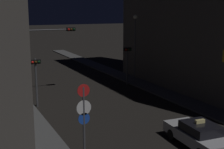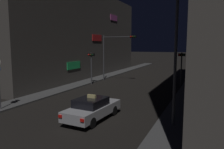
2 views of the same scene
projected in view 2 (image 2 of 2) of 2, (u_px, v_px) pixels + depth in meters
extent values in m
cube|color=#4C4C4C|center=(101.00, 78.00, 32.32)|extent=(2.02, 54.49, 0.13)
cube|color=#4C4C4C|center=(193.00, 83.00, 27.40)|extent=(2.02, 54.49, 0.13)
cube|color=#514C47|center=(78.00, 35.00, 33.79)|extent=(6.28, 31.10, 12.47)
cube|color=#26CC66|center=(74.00, 65.00, 27.40)|extent=(0.08, 2.80, 0.90)
cube|color=red|center=(97.00, 38.00, 32.60)|extent=(0.08, 2.80, 0.90)
cube|color=#D859B2|center=(114.00, 18.00, 37.80)|extent=(0.08, 2.80, 0.90)
cube|color=yellow|center=(197.00, 54.00, 14.22)|extent=(0.08, 2.80, 0.90)
cube|color=#B7B7BC|center=(93.00, 110.00, 14.26)|extent=(2.11, 4.52, 0.60)
cube|color=black|center=(91.00, 102.00, 14.02)|extent=(1.72, 2.09, 0.50)
cube|color=red|center=(60.00, 116.00, 12.65)|extent=(0.24, 0.08, 0.16)
cube|color=red|center=(82.00, 120.00, 11.96)|extent=(0.24, 0.08, 0.16)
cylinder|color=black|center=(94.00, 108.00, 15.87)|extent=(0.26, 0.65, 0.64)
cylinder|color=black|center=(114.00, 111.00, 15.13)|extent=(0.26, 0.65, 0.64)
cylinder|color=black|center=(69.00, 119.00, 13.47)|extent=(0.26, 0.65, 0.64)
cylinder|color=black|center=(92.00, 123.00, 12.74)|extent=(0.26, 0.65, 0.64)
cube|color=#F4E08C|center=(92.00, 96.00, 14.06)|extent=(0.57, 0.22, 0.20)
cylinder|color=#47474C|center=(104.00, 58.00, 29.85)|extent=(0.16, 0.16, 5.97)
cylinder|color=#47474C|center=(118.00, 37.00, 28.70)|extent=(4.05, 0.10, 0.10)
cube|color=black|center=(133.00, 37.00, 27.90)|extent=(0.80, 0.28, 0.32)
sphere|color=red|center=(131.00, 37.00, 27.83)|extent=(0.20, 0.20, 0.20)
sphere|color=#3F2D0C|center=(133.00, 37.00, 27.74)|extent=(0.20, 0.20, 0.20)
sphere|color=#0C3319|center=(135.00, 37.00, 27.64)|extent=(0.20, 0.20, 0.20)
cylinder|color=#47474C|center=(91.00, 69.00, 26.88)|extent=(0.16, 0.16, 3.81)
cube|color=black|center=(91.00, 55.00, 26.67)|extent=(0.80, 0.28, 0.32)
sphere|color=red|center=(89.00, 55.00, 26.61)|extent=(0.20, 0.20, 0.20)
sphere|color=#3F2D0C|center=(91.00, 55.00, 26.51)|extent=(0.20, 0.20, 0.20)
sphere|color=#0C3319|center=(92.00, 55.00, 26.41)|extent=(0.20, 0.20, 0.20)
cylinder|color=#47474C|center=(181.00, 69.00, 26.19)|extent=(0.16, 0.16, 3.83)
cube|color=black|center=(182.00, 55.00, 25.98)|extent=(0.80, 0.28, 0.32)
sphere|color=red|center=(179.00, 55.00, 25.92)|extent=(0.20, 0.20, 0.20)
sphere|color=#3F2D0C|center=(182.00, 55.00, 25.82)|extent=(0.20, 0.20, 0.20)
sphere|color=#0C3319|center=(184.00, 55.00, 25.72)|extent=(0.20, 0.20, 0.20)
cylinder|color=#47474C|center=(175.00, 58.00, 12.41)|extent=(0.16, 0.16, 7.68)
cylinder|color=#47474C|center=(189.00, 57.00, 25.62)|extent=(0.16, 0.16, 6.41)
sphere|color=#EAE5C6|center=(190.00, 27.00, 25.18)|extent=(0.43, 0.43, 0.43)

